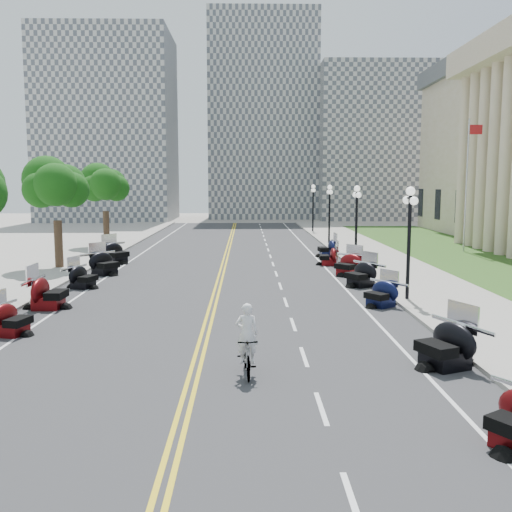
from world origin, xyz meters
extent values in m
plane|color=gray|center=(0.00, 0.00, 0.00)|extent=(160.00, 160.00, 0.00)
cube|color=#333335|center=(0.00, 10.00, 0.00)|extent=(16.00, 90.00, 0.01)
cube|color=yellow|center=(-0.12, 10.00, 0.01)|extent=(0.12, 90.00, 0.00)
cube|color=yellow|center=(0.12, 10.00, 0.01)|extent=(0.12, 90.00, 0.00)
cube|color=white|center=(6.40, 10.00, 0.01)|extent=(0.12, 90.00, 0.00)
cube|color=white|center=(-6.40, 10.00, 0.01)|extent=(0.12, 90.00, 0.00)
cube|color=white|center=(3.20, -12.00, 0.01)|extent=(0.12, 2.00, 0.00)
cube|color=white|center=(3.20, -8.00, 0.01)|extent=(0.12, 2.00, 0.00)
cube|color=white|center=(3.20, -4.00, 0.01)|extent=(0.12, 2.00, 0.00)
cube|color=white|center=(3.20, 0.00, 0.01)|extent=(0.12, 2.00, 0.00)
cube|color=white|center=(3.20, 4.00, 0.01)|extent=(0.12, 2.00, 0.00)
cube|color=white|center=(3.20, 8.00, 0.01)|extent=(0.12, 2.00, 0.00)
cube|color=white|center=(3.20, 12.00, 0.01)|extent=(0.12, 2.00, 0.00)
cube|color=white|center=(3.20, 16.00, 0.01)|extent=(0.12, 2.00, 0.00)
cube|color=white|center=(3.20, 20.00, 0.01)|extent=(0.12, 2.00, 0.00)
cube|color=white|center=(3.20, 24.00, 0.01)|extent=(0.12, 2.00, 0.00)
cube|color=white|center=(3.20, 28.00, 0.01)|extent=(0.12, 2.00, 0.00)
cube|color=white|center=(3.20, 32.00, 0.01)|extent=(0.12, 2.00, 0.00)
cube|color=white|center=(3.20, 36.00, 0.01)|extent=(0.12, 2.00, 0.00)
cube|color=white|center=(3.20, 40.00, 0.01)|extent=(0.12, 2.00, 0.00)
cube|color=white|center=(3.20, 44.00, 0.01)|extent=(0.12, 2.00, 0.00)
cube|color=white|center=(3.20, 48.00, 0.01)|extent=(0.12, 2.00, 0.00)
cube|color=white|center=(3.20, 52.00, 0.01)|extent=(0.12, 2.00, 0.00)
cube|color=#9E9991|center=(10.50, 10.00, 0.07)|extent=(5.00, 90.00, 0.15)
cube|color=#9E9991|center=(-10.50, 10.00, 0.07)|extent=(5.00, 90.00, 0.15)
cube|color=#356023|center=(17.50, 18.00, 0.05)|extent=(9.00, 60.00, 0.10)
cube|color=gray|center=(-18.00, 62.00, 13.00)|extent=(18.00, 14.00, 26.00)
cube|color=gray|center=(4.00, 68.00, 15.00)|extent=(16.00, 12.00, 30.00)
cube|color=gray|center=(22.00, 65.00, 11.00)|extent=(20.00, 14.00, 22.00)
imported|color=#A51414|center=(1.46, -5.65, 0.56)|extent=(0.66, 1.91, 1.13)
imported|color=silver|center=(1.46, -5.65, 1.97)|extent=(0.61, 0.40, 1.68)
camera|label=1|loc=(1.44, -20.76, 5.24)|focal=40.00mm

